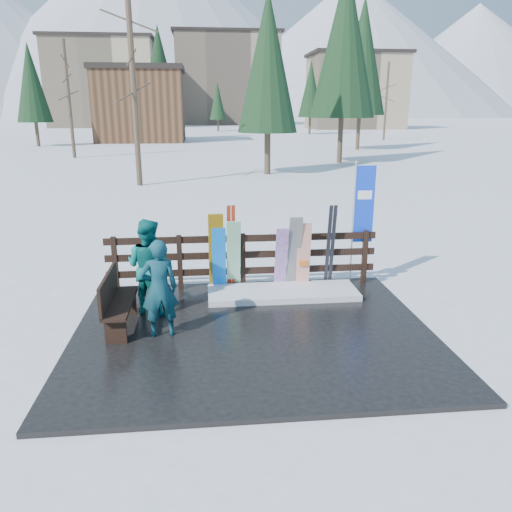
{
  "coord_description": "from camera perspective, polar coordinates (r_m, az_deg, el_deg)",
  "views": [
    {
      "loc": [
        -0.75,
        -7.69,
        3.66
      ],
      "look_at": [
        0.15,
        1.0,
        1.1
      ],
      "focal_mm": 35.0,
      "sensor_mm": 36.0,
      "label": 1
    }
  ],
  "objects": [
    {
      "name": "ground",
      "position": [
        8.55,
        -0.3,
        -9.01
      ],
      "size": [
        700.0,
        700.0,
        0.0
      ],
      "primitive_type": "plane",
      "color": "white",
      "rests_on": "ground"
    },
    {
      "name": "snowboard_3",
      "position": [
        10.21,
        2.89,
        -0.28
      ],
      "size": [
        0.25,
        0.35,
        1.33
      ],
      "primitive_type": "cube",
      "rotation": [
        0.24,
        0.0,
        0.0
      ],
      "color": "silver",
      "rests_on": "deck"
    },
    {
      "name": "snowboard_5",
      "position": [
        10.28,
        5.45,
        0.01
      ],
      "size": [
        0.28,
        0.2,
        1.41
      ],
      "primitive_type": "cube",
      "rotation": [
        0.12,
        0.0,
        0.0
      ],
      "color": "silver",
      "rests_on": "deck"
    },
    {
      "name": "deck",
      "position": [
        8.53,
        -0.3,
        -8.77
      ],
      "size": [
        6.0,
        5.0,
        0.08
      ],
      "primitive_type": "cube",
      "color": "black",
      "rests_on": "ground"
    },
    {
      "name": "snowboard_2",
      "position": [
        10.06,
        -4.57,
        0.38
      ],
      "size": [
        0.3,
        0.35,
        1.65
      ],
      "primitive_type": "cube",
      "rotation": [
        0.19,
        0.0,
        0.0
      ],
      "color": "#FFB205",
      "rests_on": "deck"
    },
    {
      "name": "bench",
      "position": [
        8.74,
        -15.74,
        -4.83
      ],
      "size": [
        0.41,
        1.5,
        0.97
      ],
      "color": "black",
      "rests_on": "deck"
    },
    {
      "name": "snowboard_1",
      "position": [
        10.09,
        -2.58,
        0.05
      ],
      "size": [
        0.28,
        0.45,
        1.51
      ],
      "primitive_type": "cube",
      "rotation": [
        0.28,
        0.0,
        0.0
      ],
      "color": "white",
      "rests_on": "deck"
    },
    {
      "name": "ski_pair_a",
      "position": [
        10.12,
        -2.85,
        0.92
      ],
      "size": [
        0.16,
        0.23,
        1.79
      ],
      "color": "#9D2A13",
      "rests_on": "deck"
    },
    {
      "name": "fence",
      "position": [
        10.34,
        -1.5,
        -0.08
      ],
      "size": [
        5.6,
        0.1,
        1.15
      ],
      "color": "black",
      "rests_on": "deck"
    },
    {
      "name": "trees",
      "position": [
        55.3,
        -1.14,
        18.64
      ],
      "size": [
        41.9,
        68.59,
        13.22
      ],
      "color": "#382B1E",
      "rests_on": "ground"
    },
    {
      "name": "rental_flag",
      "position": [
        10.64,
        11.96,
        5.28
      ],
      "size": [
        0.45,
        0.04,
        2.6
      ],
      "color": "silver",
      "rests_on": "deck"
    },
    {
      "name": "snowboard_4",
      "position": [
        10.23,
        4.4,
        0.37
      ],
      "size": [
        0.27,
        0.34,
        1.55
      ],
      "primitive_type": "cube",
      "rotation": [
        0.2,
        0.0,
        0.0
      ],
      "color": "black",
      "rests_on": "deck"
    },
    {
      "name": "snowboard_0",
      "position": [
        10.1,
        -4.24,
        -0.39
      ],
      "size": [
        0.28,
        0.25,
        1.36
      ],
      "primitive_type": "cube",
      "rotation": [
        0.17,
        0.0,
        0.0
      ],
      "color": "#0A77F8",
      "rests_on": "deck"
    },
    {
      "name": "snow_patch",
      "position": [
        10.05,
        3.07,
        -4.2
      ],
      "size": [
        2.98,
        1.0,
        0.12
      ],
      "primitive_type": "cube",
      "color": "white",
      "rests_on": "deck"
    },
    {
      "name": "mountains",
      "position": [
        339.45,
        -8.23,
        24.07
      ],
      "size": [
        520.0,
        260.0,
        120.0
      ],
      "color": "white",
      "rests_on": "ground"
    },
    {
      "name": "person_front",
      "position": [
        8.2,
        -10.98,
        -3.67
      ],
      "size": [
        0.66,
        0.49,
        1.63
      ],
      "primitive_type": "imported",
      "rotation": [
        0.0,
        0.0,
        3.32
      ],
      "color": "#125958",
      "rests_on": "deck"
    },
    {
      "name": "person_back",
      "position": [
        9.2,
        -12.19,
        -1.16
      ],
      "size": [
        1.05,
        0.97,
        1.75
      ],
      "primitive_type": "imported",
      "rotation": [
        0.0,
        0.0,
        2.69
      ],
      "color": "#0B6663",
      "rests_on": "deck"
    },
    {
      "name": "ski_pair_b",
      "position": [
        10.43,
        8.49,
        1.13
      ],
      "size": [
        0.17,
        0.26,
        1.76
      ],
      "color": "black",
      "rests_on": "deck"
    },
    {
      "name": "resort_buildings",
      "position": [
        123.26,
        -5.38,
        19.13
      ],
      "size": [
        73.0,
        87.6,
        22.6
      ],
      "color": "tan",
      "rests_on": "ground"
    }
  ]
}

